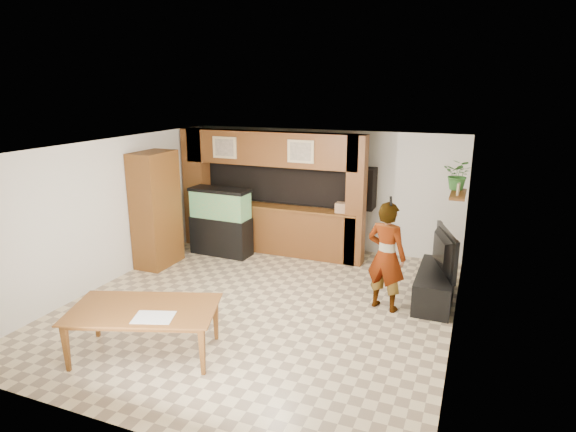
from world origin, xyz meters
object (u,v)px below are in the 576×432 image
at_px(television, 438,251).
at_px(dining_table, 144,333).
at_px(pantry_cabinet, 156,210).
at_px(aquarium, 221,222).
at_px(person, 386,256).

xyz_separation_m(television, dining_table, (-3.42, -3.23, -0.54)).
bearing_deg(pantry_cabinet, dining_table, -56.62).
height_order(aquarium, television, aquarium).
height_order(pantry_cabinet, aquarium, pantry_cabinet).
bearing_deg(aquarium, dining_table, -72.64).
relative_size(television, dining_table, 0.64).
bearing_deg(dining_table, aquarium, 85.80).
distance_m(person, dining_table, 3.79).
height_order(pantry_cabinet, person, pantry_cabinet).
bearing_deg(dining_table, person, 25.06).
distance_m(aquarium, television, 4.54).
distance_m(television, dining_table, 4.73).
height_order(aquarium, dining_table, aquarium).
relative_size(aquarium, person, 0.81).
xyz_separation_m(person, dining_table, (-2.68, -2.62, -0.55)).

